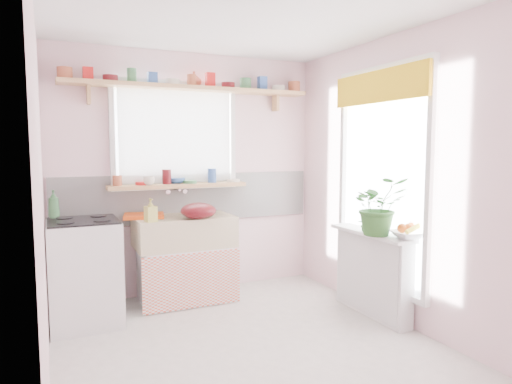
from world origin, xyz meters
name	(u,v)px	position (x,y,z in m)	size (l,w,h in m)	color
room	(277,164)	(0.66, 0.86, 1.37)	(3.20, 3.20, 3.20)	silver
sink_unit	(185,258)	(-0.15, 1.29, 0.43)	(0.95, 0.65, 1.11)	white
cooker	(85,272)	(-1.10, 1.05, 0.46)	(0.58, 0.58, 0.93)	white
radiator_ledge	(372,272)	(1.30, 0.20, 0.40)	(0.22, 0.95, 0.78)	white
windowsill	(179,186)	(-0.15, 1.48, 1.14)	(1.40, 0.22, 0.04)	tan
pine_shelf	(192,88)	(0.00, 1.47, 2.12)	(2.52, 0.24, 0.04)	tan
shelf_crockery	(190,81)	(-0.02, 1.47, 2.19)	(2.47, 0.11, 0.12)	#A55133
sill_crockery	(174,179)	(-0.20, 1.48, 1.21)	(1.35, 0.11, 0.12)	#A55133
dish_tray	(144,216)	(-0.53, 1.37, 0.87)	(0.37, 0.28, 0.04)	#F25415
colander	(198,211)	(-0.06, 1.10, 0.93)	(0.34, 0.34, 0.15)	#5A0F15
jade_plant	(379,206)	(1.21, 0.03, 1.03)	(0.46, 0.39, 0.51)	#2C6026
fruit_bowl	(408,235)	(1.33, -0.20, 0.81)	(0.27, 0.27, 0.07)	silver
herb_pot	(364,220)	(1.21, 0.23, 0.88)	(0.11, 0.07, 0.20)	#2C6E30
soap_bottle_sink	(151,210)	(-0.52, 1.10, 0.96)	(0.10, 0.10, 0.21)	#CEC85B
sill_cup	(149,181)	(-0.46, 1.42, 1.20)	(0.11, 0.11, 0.09)	beige
sill_bowl	(176,180)	(-0.16, 1.54, 1.19)	(0.19, 0.19, 0.06)	#3964B9
shelf_vase	(194,79)	(0.04, 1.53, 2.22)	(0.15, 0.15, 0.16)	#AB4B34
cooker_bottle	(54,204)	(-1.32, 1.27, 1.04)	(0.09, 0.10, 0.25)	#3C7844
fruit	(408,228)	(1.34, -0.19, 0.87)	(0.20, 0.14, 0.10)	orange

